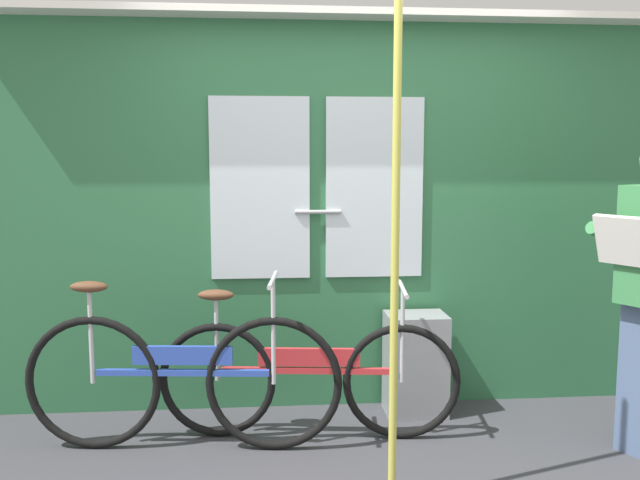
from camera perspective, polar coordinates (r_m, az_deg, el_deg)
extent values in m
cube|color=#2D6B42|center=(4.23, 2.45, 1.83)|extent=(4.53, 0.08, 2.38)
cube|color=silver|center=(4.13, -5.06, 4.33)|extent=(0.60, 0.02, 1.10)
cube|color=silver|center=(4.19, 4.59, 4.37)|extent=(0.60, 0.02, 1.10)
cylinder|color=#B2B2B7|center=(4.13, -0.18, 2.38)|extent=(0.28, 0.02, 0.02)
cube|color=silver|center=(4.19, 2.73, 18.38)|extent=(4.53, 0.28, 0.04)
torus|color=black|center=(3.71, -3.90, -11.96)|extent=(0.73, 0.12, 0.73)
torus|color=black|center=(3.91, -18.53, -11.32)|extent=(0.73, 0.12, 0.73)
cube|color=#2D4CB2|center=(3.76, -11.44, -10.86)|extent=(0.92, 0.13, 0.03)
cube|color=#2D4CB2|center=(3.73, -11.48, -9.47)|extent=(0.53, 0.08, 0.10)
cylinder|color=#B7B7BC|center=(3.83, -18.69, -7.59)|extent=(0.02, 0.02, 0.52)
ellipsoid|color=brown|center=(3.78, -18.85, -3.74)|extent=(0.21, 0.11, 0.06)
cylinder|color=#B7B7BC|center=(3.62, -3.94, -7.74)|extent=(0.02, 0.02, 0.56)
cylinder|color=#B7B7BC|center=(3.56, -3.98, -3.35)|extent=(0.07, 0.44, 0.02)
torus|color=black|center=(3.87, 6.87, -11.74)|extent=(0.66, 0.12, 0.66)
torus|color=black|center=(3.92, -8.61, -11.56)|extent=(0.66, 0.12, 0.66)
cube|color=red|center=(3.84, -0.92, -10.91)|extent=(0.97, 0.14, 0.03)
cube|color=red|center=(3.82, -0.92, -9.80)|extent=(0.57, 0.09, 0.10)
cylinder|color=#B7B7BC|center=(3.85, -8.68, -8.13)|extent=(0.02, 0.02, 0.49)
ellipsoid|color=brown|center=(3.79, -8.75, -4.59)|extent=(0.21, 0.11, 0.06)
cylinder|color=#B7B7BC|center=(3.80, 6.93, -7.99)|extent=(0.02, 0.02, 0.53)
cylinder|color=#B7B7BC|center=(3.74, 6.99, -4.10)|extent=(0.07, 0.44, 0.02)
cube|color=silver|center=(3.72, 24.45, -0.10)|extent=(0.26, 0.35, 0.26)
cylinder|color=#387F47|center=(3.94, 22.93, 0.36)|extent=(0.30, 0.21, 0.17)
cube|color=gray|center=(4.26, 8.02, -10.26)|extent=(0.36, 0.28, 0.62)
cylinder|color=#C6C14C|center=(2.95, 6.33, -0.50)|extent=(0.04, 0.04, 2.38)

